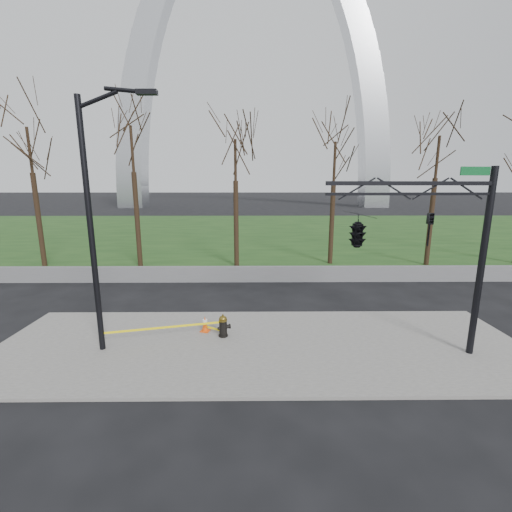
{
  "coord_description": "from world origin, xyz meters",
  "views": [
    {
      "loc": [
        -0.26,
        -10.75,
        5.45
      ],
      "look_at": [
        -0.13,
        2.0,
        2.77
      ],
      "focal_mm": 23.73,
      "sensor_mm": 36.0,
      "label": 1
    }
  ],
  "objects_px": {
    "fire_hydrant": "(223,326)",
    "traffic_cone": "(205,324)",
    "street_light": "(96,210)",
    "traffic_signal_mast": "(383,230)"
  },
  "relations": [
    {
      "from": "fire_hydrant",
      "to": "traffic_cone",
      "type": "xyz_separation_m",
      "value": [
        -0.72,
        0.42,
        -0.08
      ]
    },
    {
      "from": "fire_hydrant",
      "to": "street_light",
      "type": "xyz_separation_m",
      "value": [
        -3.73,
        -0.92,
        4.21
      ]
    },
    {
      "from": "street_light",
      "to": "traffic_signal_mast",
      "type": "relative_size",
      "value": 1.37
    },
    {
      "from": "traffic_signal_mast",
      "to": "fire_hydrant",
      "type": "bearing_deg",
      "value": 158.57
    },
    {
      "from": "street_light",
      "to": "traffic_signal_mast",
      "type": "height_order",
      "value": "street_light"
    },
    {
      "from": "street_light",
      "to": "traffic_cone",
      "type": "bearing_deg",
      "value": 24.64
    },
    {
      "from": "fire_hydrant",
      "to": "traffic_cone",
      "type": "distance_m",
      "value": 0.84
    },
    {
      "from": "fire_hydrant",
      "to": "street_light",
      "type": "distance_m",
      "value": 5.7
    },
    {
      "from": "street_light",
      "to": "traffic_signal_mast",
      "type": "bearing_deg",
      "value": -3.44
    },
    {
      "from": "fire_hydrant",
      "to": "traffic_signal_mast",
      "type": "relative_size",
      "value": 0.14
    }
  ]
}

